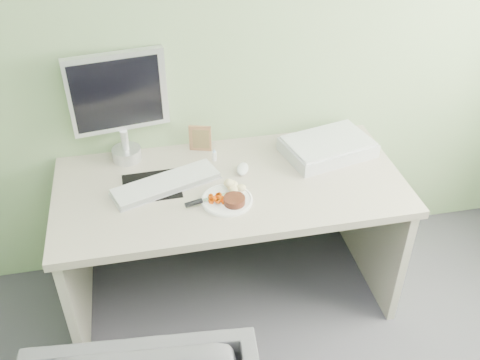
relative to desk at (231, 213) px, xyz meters
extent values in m
plane|color=gray|center=(0.00, 0.38, 0.80)|extent=(3.50, 0.00, 3.50)
cube|color=#A79A8C|center=(0.00, 0.00, 0.16)|extent=(1.60, 0.75, 0.04)
cube|color=#AFA696|center=(-0.76, 0.00, -0.20)|extent=(0.04, 0.70, 0.69)
cube|color=#AFA696|center=(0.76, 0.00, -0.20)|extent=(0.04, 0.70, 0.69)
cylinder|color=white|center=(-0.04, -0.13, 0.19)|extent=(0.23, 0.23, 0.01)
cylinder|color=black|center=(-0.01, -0.16, 0.21)|extent=(0.10, 0.10, 0.03)
ellipsoid|color=tan|center=(0.00, -0.08, 0.22)|extent=(0.09, 0.07, 0.05)
cube|color=#D94704|center=(-0.09, -0.14, 0.21)|extent=(0.07, 0.07, 0.04)
cube|color=silver|center=(-0.09, -0.12, 0.20)|extent=(0.12, 0.05, 0.01)
cube|color=black|center=(-0.19, -0.14, 0.21)|extent=(0.08, 0.04, 0.01)
cube|color=black|center=(-0.36, 0.05, 0.18)|extent=(0.26, 0.23, 0.00)
cube|color=white|center=(-0.29, 0.03, 0.20)|extent=(0.51, 0.30, 0.02)
ellipsoid|color=white|center=(0.07, 0.07, 0.20)|extent=(0.09, 0.11, 0.03)
cube|color=#9E654A|center=(-0.09, 0.30, 0.25)|extent=(0.11, 0.04, 0.14)
cylinder|color=white|center=(-0.04, 0.20, 0.21)|extent=(0.02, 0.02, 0.05)
cone|color=#8EB1E4|center=(-0.04, 0.20, 0.24)|extent=(0.02, 0.02, 0.02)
cube|color=silver|center=(0.52, 0.15, 0.22)|extent=(0.47, 0.37, 0.07)
cylinder|color=silver|center=(-0.46, 0.29, 0.21)|extent=(0.14, 0.14, 0.06)
cylinder|color=silver|center=(-0.46, 0.29, 0.29)|extent=(0.04, 0.04, 0.10)
cube|color=silver|center=(-0.46, 0.32, 0.53)|extent=(0.45, 0.11, 0.38)
cube|color=black|center=(-0.46, 0.30, 0.53)|extent=(0.40, 0.06, 0.33)
camera|label=1|loc=(-0.35, -1.94, 1.64)|focal=40.00mm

